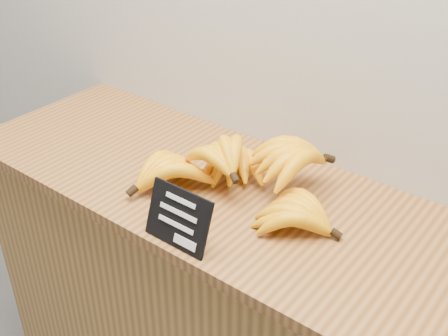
# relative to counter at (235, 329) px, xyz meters

# --- Properties ---
(counter) EXTENTS (1.50, 0.50, 0.90)m
(counter) POSITION_rel_counter_xyz_m (0.00, 0.00, 0.00)
(counter) COLOR #A27334
(counter) RESTS_ON ground
(counter_top) EXTENTS (1.54, 0.54, 0.03)m
(counter_top) POSITION_rel_counter_xyz_m (0.00, 0.00, 0.47)
(counter_top) COLOR #97632E
(counter_top) RESTS_ON counter
(chalkboard_sign) EXTENTS (0.16, 0.05, 0.12)m
(chalkboard_sign) POSITION_rel_counter_xyz_m (0.02, -0.23, 0.54)
(chalkboard_sign) COLOR black
(chalkboard_sign) RESTS_ON counter_top
(banana_pile) EXTENTS (0.57, 0.35, 0.12)m
(banana_pile) POSITION_rel_counter_xyz_m (0.00, -0.00, 0.54)
(banana_pile) COLOR #FDB30A
(banana_pile) RESTS_ON counter_top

